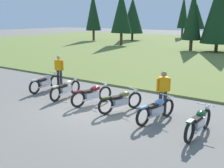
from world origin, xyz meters
TOP-DOWN VIEW (x-y plane):
  - ground_plane at (0.00, 0.00)m, footprint 140.00×140.00m
  - motorcycle_silver at (-4.06, 0.52)m, footprint 0.62×2.10m
  - motorcycle_cream at (-2.34, 0.21)m, footprint 0.62×2.10m
  - motorcycle_maroon at (-0.70, 0.12)m, footprint 0.84×2.04m
  - motorcycle_olive at (0.80, 0.05)m, footprint 0.98×1.97m
  - motorcycle_sky_blue at (2.42, -0.14)m, footprint 0.75×2.06m
  - motorcycle_british_green at (4.05, -0.50)m, footprint 0.62×2.10m
  - rider_in_hivis_vest at (2.25, 0.81)m, footprint 0.45×0.39m
  - rider_checking_bike at (-4.22, 1.70)m, footprint 0.53×0.31m

SIDE VIEW (x-z plane):
  - ground_plane at x=0.00m, z-range 0.00..0.00m
  - motorcycle_silver at x=-4.06m, z-range 0.00..0.88m
  - motorcycle_cream at x=-2.34m, z-range 0.00..0.88m
  - motorcycle_maroon at x=-0.70m, z-range 0.00..0.88m
  - motorcycle_olive at x=0.80m, z-range 0.00..0.88m
  - motorcycle_sky_blue at x=2.42m, z-range 0.00..0.88m
  - motorcycle_british_green at x=4.05m, z-range 0.00..0.88m
  - rider_in_hivis_vest at x=2.25m, z-range 0.11..1.78m
  - rider_checking_bike at x=-4.22m, z-range 0.11..1.78m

